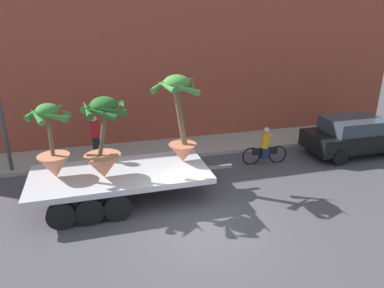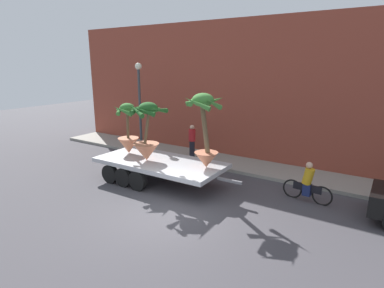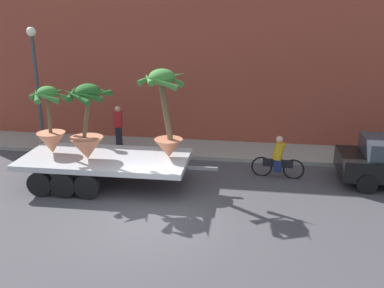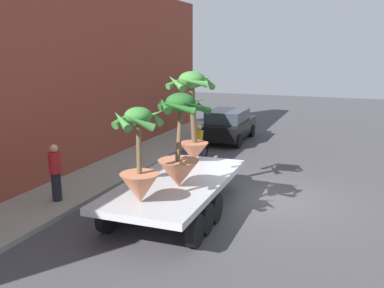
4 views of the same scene
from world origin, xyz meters
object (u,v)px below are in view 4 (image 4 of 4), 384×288
at_px(potted_palm_front, 193,116).
at_px(cyclist, 199,144).
at_px(parked_car, 228,125).
at_px(potted_palm_middle, 140,164).
at_px(potted_palm_rear, 180,147).
at_px(flatbed_trailer, 174,190).
at_px(pedestrian_near_gate, 55,171).

relative_size(potted_palm_front, cyclist, 1.58).
bearing_deg(potted_palm_front, cyclist, 17.48).
relative_size(cyclist, parked_car, 0.43).
bearing_deg(potted_palm_middle, potted_palm_rear, -15.59).
distance_m(potted_palm_rear, parked_car, 10.47).
bearing_deg(flatbed_trailer, cyclist, 13.87).
xyz_separation_m(cyclist, parked_car, (4.11, -0.06, 0.16)).
distance_m(flatbed_trailer, pedestrian_near_gate, 3.61).
relative_size(potted_palm_middle, potted_palm_front, 0.79).
distance_m(flatbed_trailer, potted_palm_rear, 1.32).
bearing_deg(pedestrian_near_gate, potted_palm_rear, -86.03).
bearing_deg(flatbed_trailer, parked_car, 8.00).
xyz_separation_m(flatbed_trailer, potted_palm_middle, (-1.65, 0.13, 1.15)).
bearing_deg(potted_palm_front, parked_car, 8.10).
bearing_deg(potted_palm_rear, potted_palm_front, 13.32).
xyz_separation_m(flatbed_trailer, parked_car, (10.07, 1.42, 0.06)).
relative_size(potted_palm_rear, potted_palm_middle, 1.08).
xyz_separation_m(potted_palm_front, parked_car, (7.82, 1.11, -1.65)).
xyz_separation_m(potted_palm_front, pedestrian_near_gate, (-2.70, 3.27, -1.43)).
bearing_deg(pedestrian_near_gate, parked_car, -11.57).
relative_size(potted_palm_middle, pedestrian_near_gate, 1.33).
bearing_deg(potted_palm_rear, pedestrian_near_gate, 93.97).
height_order(potted_palm_middle, parked_car, potted_palm_middle).
xyz_separation_m(potted_palm_rear, cyclist, (6.15, 1.75, -1.38)).
distance_m(potted_palm_rear, cyclist, 6.54).
distance_m(cyclist, parked_car, 4.11).
distance_m(potted_palm_front, pedestrian_near_gate, 4.48).
bearing_deg(potted_palm_middle, potted_palm_front, 2.50).
relative_size(flatbed_trailer, potted_palm_rear, 2.64).
bearing_deg(potted_palm_middle, parked_car, 6.25).
height_order(potted_palm_front, cyclist, potted_palm_front).
distance_m(cyclist, pedestrian_near_gate, 6.76).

